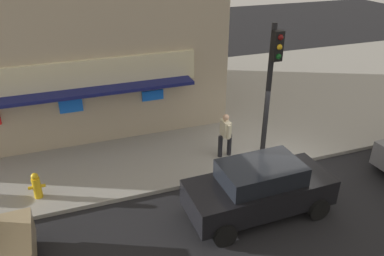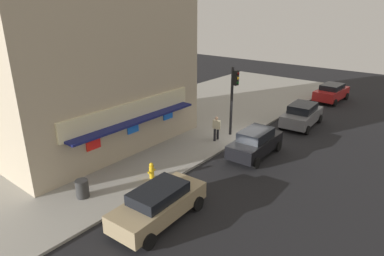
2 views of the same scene
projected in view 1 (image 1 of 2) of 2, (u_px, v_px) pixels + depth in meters
ground_plane at (275, 169)px, 12.95m from camera, size 60.93×60.93×0.00m
sidewalk at (208, 101)px, 18.08m from camera, size 40.62×12.33×0.13m
corner_building at (55, 10)px, 15.31m from camera, size 12.15×8.43×8.65m
traffic_light at (272, 74)px, 12.34m from camera, size 0.32×0.58×4.63m
fire_hydrant at (37, 186)px, 11.17m from camera, size 0.49×0.25×0.85m
pedestrian at (225, 133)px, 13.09m from camera, size 0.52×0.61×1.62m
parked_car_black at (259, 188)px, 10.57m from camera, size 4.19×1.98×1.64m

